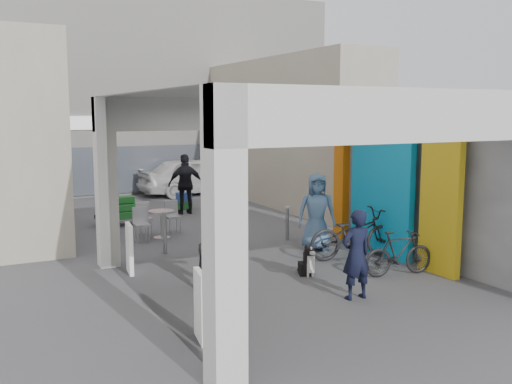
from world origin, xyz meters
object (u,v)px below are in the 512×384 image
cafe_set (154,225)px  man_elderly (317,212)px  bicycle_front (353,234)px  man_with_dog (356,254)px  produce_stand (118,214)px  white_van (194,176)px  man_back_turned (216,245)px  bicycle_rear (399,253)px  border_collie (307,263)px  man_crates (186,184)px

cafe_set → man_elderly: man_elderly is taller
bicycle_front → man_with_dog: bearing=151.4°
produce_stand → white_van: size_ratio=0.28×
man_back_turned → man_elderly: (3.24, 1.66, 0.08)m
cafe_set → man_with_dog: bearing=-76.0°
bicycle_rear → cafe_set: bearing=38.1°
border_collie → bicycle_rear: size_ratio=0.43×
border_collie → bicycle_rear: (1.61, -0.81, 0.19)m
border_collie → man_back_turned: bearing=-158.5°
cafe_set → man_crates: man_crates is taller
produce_stand → bicycle_rear: bearing=-39.2°
border_collie → produce_stand: bearing=129.5°
man_elderly → produce_stand: bearing=147.6°
bicycle_front → man_elderly: bearing=24.4°
man_crates → border_collie: bearing=93.8°
produce_stand → border_collie: size_ratio=1.87×
cafe_set → man_back_turned: 4.87m
border_collie → man_back_turned: (-1.93, 0.02, 0.57)m
white_van → man_crates: bearing=153.0°
cafe_set → man_elderly: size_ratio=0.78×
cafe_set → white_van: (3.67, 6.71, 0.43)m
man_with_dog → cafe_set: bearing=-76.0°
produce_stand → bicycle_front: 7.11m
cafe_set → man_with_dog: man_with_dog is taller
bicycle_rear → man_elderly: bearing=15.3°
cafe_set → white_van: size_ratio=0.33×
border_collie → man_crates: 7.64m
man_elderly → bicycle_rear: 2.55m
man_back_turned → bicycle_rear: man_back_turned is taller
cafe_set → man_elderly: bearing=-47.3°
man_with_dog → man_elderly: 3.52m
cafe_set → bicycle_rear: (3.22, -5.66, 0.15)m
man_crates → white_van: (1.79, 3.96, -0.22)m
man_with_dog → man_back_turned: 2.50m
man_with_dog → white_van: bearing=-99.0°
man_with_dog → bicycle_front: (1.63, 2.26, -0.23)m
man_back_turned → produce_stand: bearing=67.0°
produce_stand → man_with_dog: bearing=-51.3°
produce_stand → man_back_turned: man_back_turned is taller
man_elderly → bicycle_front: size_ratio=0.86×
bicycle_front → bicycle_rear: bicycle_front is taller
man_back_turned → man_crates: man_crates is taller
border_collie → man_back_turned: man_back_turned is taller
border_collie → bicycle_front: bearing=45.0°
produce_stand → border_collie: bearing=-48.0°
border_collie → man_back_turned: size_ratio=0.39×
produce_stand → bicycle_rear: (3.71, -7.54, 0.13)m
man_crates → white_van: bearing=-108.5°
man_elderly → man_crates: size_ratio=0.95×
man_elderly → man_crates: 6.01m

